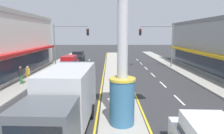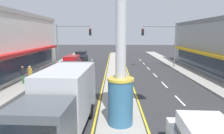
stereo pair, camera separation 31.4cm
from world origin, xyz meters
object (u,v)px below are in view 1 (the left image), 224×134
object	(u,v)px
traffic_light_left_side	(67,38)
traffic_light_right_side	(160,38)
suv_mid_left_lane	(78,56)
suv_near_right_lane	(69,63)
box_truck_far_right_lane	(65,100)
district_sign	(123,46)
pedestrian_near_kerb	(21,74)
pedestrian_far_side	(28,74)

from	to	relation	value
traffic_light_left_side	traffic_light_right_side	xyz separation A→B (m)	(12.96, 0.71, 0.00)
traffic_light_left_side	suv_mid_left_lane	bearing A→B (deg)	87.66
suv_near_right_lane	box_truck_far_right_lane	distance (m)	17.20
district_sign	suv_near_right_lane	xyz separation A→B (m)	(-6.19, 16.27, -3.28)
box_truck_far_right_lane	pedestrian_near_kerb	xyz separation A→B (m)	(-6.19, 8.64, -0.56)
traffic_light_left_side	pedestrian_near_kerb	distance (m)	9.67
box_truck_far_right_lane	pedestrian_near_kerb	world-z (taller)	box_truck_far_right_lane
traffic_light_left_side	suv_mid_left_lane	xyz separation A→B (m)	(0.28, 6.90, -3.26)
district_sign	suv_mid_left_lane	bearing A→B (deg)	104.61
traffic_light_right_side	traffic_light_left_side	bearing A→B (deg)	-176.86
district_sign	pedestrian_far_side	bearing A→B (deg)	135.56
traffic_light_right_side	pedestrian_near_kerb	world-z (taller)	traffic_light_right_side
district_sign	suv_near_right_lane	distance (m)	17.71
box_truck_far_right_lane	pedestrian_near_kerb	bearing A→B (deg)	125.59
pedestrian_near_kerb	pedestrian_far_side	xyz separation A→B (m)	(0.58, 0.21, -0.00)
suv_mid_left_lane	pedestrian_near_kerb	world-z (taller)	suv_mid_left_lane
district_sign	box_truck_far_right_lane	distance (m)	3.86
traffic_light_left_side	pedestrian_near_kerb	xyz separation A→B (m)	(-2.53, -8.80, -3.11)
suv_near_right_lane	box_truck_far_right_lane	xyz separation A→B (m)	(3.37, -16.86, 0.71)
traffic_light_right_side	suv_mid_left_lane	xyz separation A→B (m)	(-12.67, 6.19, -3.26)
box_truck_far_right_lane	pedestrian_far_side	size ratio (longest dim) A/B	4.16
suv_near_right_lane	box_truck_far_right_lane	world-z (taller)	box_truck_far_right_lane
traffic_light_right_side	pedestrian_near_kerb	bearing A→B (deg)	-148.44
district_sign	suv_mid_left_lane	distance (m)	24.77
suv_mid_left_lane	suv_near_right_lane	bearing A→B (deg)	-89.96
suv_mid_left_lane	pedestrian_far_side	distance (m)	15.66
box_truck_far_right_lane	suv_mid_left_lane	xyz separation A→B (m)	(-3.37, 24.35, -0.71)
box_truck_far_right_lane	suv_mid_left_lane	size ratio (longest dim) A/B	1.50
traffic_light_right_side	box_truck_far_right_lane	distance (m)	20.56
traffic_light_right_side	pedestrian_far_side	size ratio (longest dim) A/B	3.69
traffic_light_left_side	pedestrian_far_side	world-z (taller)	traffic_light_left_side
suv_mid_left_lane	pedestrian_near_kerb	xyz separation A→B (m)	(-2.81, -15.71, 0.15)
suv_near_right_lane	suv_mid_left_lane	xyz separation A→B (m)	(-0.00, 7.49, 0.00)
suv_near_right_lane	pedestrian_near_kerb	distance (m)	8.68
pedestrian_far_side	traffic_light_left_side	bearing A→B (deg)	77.19
traffic_light_right_side	box_truck_far_right_lane	size ratio (longest dim) A/B	0.89
traffic_light_left_side	box_truck_far_right_lane	distance (m)	18.01
pedestrian_far_side	suv_mid_left_lane	bearing A→B (deg)	81.79
traffic_light_right_side	suv_near_right_lane	distance (m)	13.15
pedestrian_near_kerb	pedestrian_far_side	bearing A→B (deg)	20.27
box_truck_far_right_lane	suv_mid_left_lane	world-z (taller)	box_truck_far_right_lane
traffic_light_left_side	box_truck_far_right_lane	xyz separation A→B (m)	(3.66, -17.45, -2.55)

